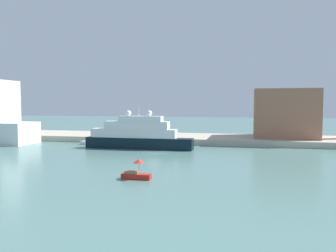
{
  "coord_description": "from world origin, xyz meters",
  "views": [
    {
      "loc": [
        20.1,
        -72.18,
        10.86
      ],
      "look_at": [
        1.78,
        6.0,
        5.62
      ],
      "focal_mm": 37.11,
      "sensor_mm": 36.0,
      "label": 1
    }
  ],
  "objects_px": {
    "large_yacht": "(137,135)",
    "harbor_building": "(285,113)",
    "work_barge": "(90,143)",
    "parked_car": "(104,134)",
    "small_motorboat": "(136,172)",
    "person_figure": "(120,133)",
    "mooring_bollard": "(159,136)"
  },
  "relations": [
    {
      "from": "harbor_building",
      "to": "mooring_bollard",
      "type": "bearing_deg",
      "value": -162.63
    },
    {
      "from": "harbor_building",
      "to": "parked_car",
      "type": "distance_m",
      "value": 50.88
    },
    {
      "from": "parked_car",
      "to": "person_figure",
      "type": "height_order",
      "value": "person_figure"
    },
    {
      "from": "large_yacht",
      "to": "harbor_building",
      "type": "relative_size",
      "value": 1.59
    },
    {
      "from": "large_yacht",
      "to": "parked_car",
      "type": "distance_m",
      "value": 19.87
    },
    {
      "from": "small_motorboat",
      "to": "person_figure",
      "type": "distance_m",
      "value": 50.25
    },
    {
      "from": "small_motorboat",
      "to": "mooring_bollard",
      "type": "distance_m",
      "value": 43.43
    },
    {
      "from": "harbor_building",
      "to": "parked_car",
      "type": "xyz_separation_m",
      "value": [
        -49.99,
        -7.34,
        -5.97
      ]
    },
    {
      "from": "person_figure",
      "to": "mooring_bollard",
      "type": "relative_size",
      "value": 1.95
    },
    {
      "from": "work_barge",
      "to": "person_figure",
      "type": "xyz_separation_m",
      "value": [
        4.85,
        8.81,
        1.95
      ]
    },
    {
      "from": "harbor_building",
      "to": "work_barge",
      "type": "bearing_deg",
      "value": -162.49
    },
    {
      "from": "work_barge",
      "to": "mooring_bollard",
      "type": "relative_size",
      "value": 5.78
    },
    {
      "from": "harbor_building",
      "to": "mooring_bollard",
      "type": "relative_size",
      "value": 18.45
    },
    {
      "from": "large_yacht",
      "to": "small_motorboat",
      "type": "height_order",
      "value": "large_yacht"
    },
    {
      "from": "parked_car",
      "to": "mooring_bollard",
      "type": "height_order",
      "value": "parked_car"
    },
    {
      "from": "harbor_building",
      "to": "large_yacht",
      "type": "bearing_deg",
      "value": -149.47
    },
    {
      "from": "parked_car",
      "to": "harbor_building",
      "type": "bearing_deg",
      "value": 8.36
    },
    {
      "from": "parked_car",
      "to": "mooring_bollard",
      "type": "xyz_separation_m",
      "value": [
        17.0,
        -2.97,
        -0.13
      ]
    },
    {
      "from": "large_yacht",
      "to": "small_motorboat",
      "type": "distance_m",
      "value": 33.76
    },
    {
      "from": "parked_car",
      "to": "mooring_bollard",
      "type": "relative_size",
      "value": 5.02
    },
    {
      "from": "person_figure",
      "to": "large_yacht",
      "type": "bearing_deg",
      "value": -54.65
    },
    {
      "from": "work_barge",
      "to": "large_yacht",
      "type": "bearing_deg",
      "value": -19.15
    },
    {
      "from": "work_barge",
      "to": "person_figure",
      "type": "bearing_deg",
      "value": 61.17
    },
    {
      "from": "mooring_bollard",
      "to": "large_yacht",
      "type": "bearing_deg",
      "value": -103.63
    },
    {
      "from": "large_yacht",
      "to": "harbor_building",
      "type": "height_order",
      "value": "harbor_building"
    },
    {
      "from": "harbor_building",
      "to": "parked_car",
      "type": "relative_size",
      "value": 3.68
    },
    {
      "from": "large_yacht",
      "to": "parked_car",
      "type": "xyz_separation_m",
      "value": [
        -14.42,
        13.64,
        -1.01
      ]
    },
    {
      "from": "small_motorboat",
      "to": "person_figure",
      "type": "bearing_deg",
      "value": 113.81
    },
    {
      "from": "small_motorboat",
      "to": "work_barge",
      "type": "height_order",
      "value": "small_motorboat"
    },
    {
      "from": "harbor_building",
      "to": "person_figure",
      "type": "bearing_deg",
      "value": -171.16
    },
    {
      "from": "parked_car",
      "to": "person_figure",
      "type": "bearing_deg",
      "value": 3.51
    },
    {
      "from": "small_motorboat",
      "to": "work_barge",
      "type": "relative_size",
      "value": 0.83
    }
  ]
}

